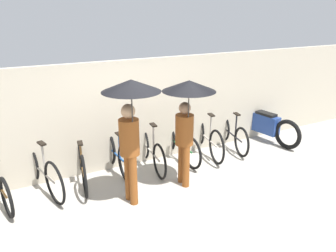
# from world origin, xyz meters

# --- Properties ---
(ground_plane) EXTENTS (30.00, 30.00, 0.00)m
(ground_plane) POSITION_xyz_m (0.00, 0.00, 0.00)
(ground_plane) COLOR #9E998E
(back_wall) EXTENTS (13.83, 0.12, 2.14)m
(back_wall) POSITION_xyz_m (0.00, 2.13, 1.07)
(back_wall) COLOR #B2A893
(back_wall) RESTS_ON ground
(parked_bicycle_1) EXTENTS (0.58, 1.79, 0.98)m
(parked_bicycle_1) POSITION_xyz_m (-1.73, 1.80, 0.39)
(parked_bicycle_1) COLOR black
(parked_bicycle_1) RESTS_ON ground
(parked_bicycle_2) EXTENTS (0.47, 1.80, 1.09)m
(parked_bicycle_2) POSITION_xyz_m (-1.03, 1.80, 0.39)
(parked_bicycle_2) COLOR black
(parked_bicycle_2) RESTS_ON ground
(parked_bicycle_3) EXTENTS (0.44, 1.72, 0.98)m
(parked_bicycle_3) POSITION_xyz_m (-0.35, 1.83, 0.40)
(parked_bicycle_3) COLOR black
(parked_bicycle_3) RESTS_ON ground
(parked_bicycle_4) EXTENTS (0.44, 1.68, 1.05)m
(parked_bicycle_4) POSITION_xyz_m (0.35, 1.76, 0.37)
(parked_bicycle_4) COLOR black
(parked_bicycle_4) RESTS_ON ground
(parked_bicycle_5) EXTENTS (0.44, 1.68, 1.11)m
(parked_bicycle_5) POSITION_xyz_m (1.04, 1.83, 0.36)
(parked_bicycle_5) COLOR black
(parked_bicycle_5) RESTS_ON ground
(parked_bicycle_6) EXTENTS (0.53, 1.77, 1.01)m
(parked_bicycle_6) POSITION_xyz_m (1.73, 1.81, 0.38)
(parked_bicycle_6) COLOR black
(parked_bicycle_6) RESTS_ON ground
(parked_bicycle_7) EXTENTS (0.54, 1.60, 1.08)m
(parked_bicycle_7) POSITION_xyz_m (2.42, 1.80, 0.35)
(parked_bicycle_7) COLOR black
(parked_bicycle_7) RESTS_ON ground
(pedestrian_leading) EXTENTS (0.88, 0.88, 2.09)m
(pedestrian_leading) POSITION_xyz_m (-0.47, 0.68, 1.58)
(pedestrian_leading) COLOR brown
(pedestrian_leading) RESTS_ON ground
(pedestrian_center) EXTENTS (0.89, 0.89, 1.96)m
(pedestrian_center) POSITION_xyz_m (0.57, 0.77, 1.49)
(pedestrian_center) COLOR brown
(pedestrian_center) RESTS_ON ground
(motorcycle) EXTENTS (0.58, 1.97, 0.91)m
(motorcycle) POSITION_xyz_m (3.42, 1.79, 0.40)
(motorcycle) COLOR black
(motorcycle) RESTS_ON ground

